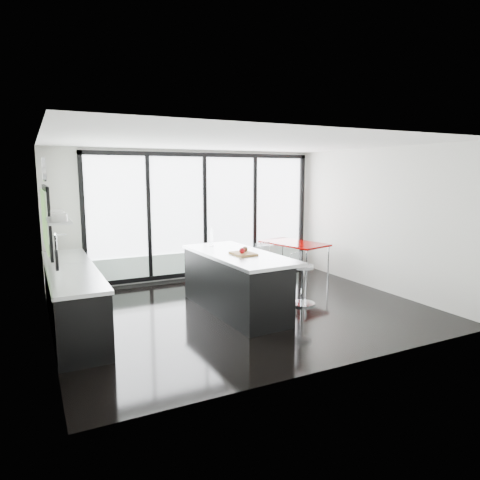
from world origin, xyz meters
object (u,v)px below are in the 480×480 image
island (234,282)px  bar_stool_far (268,276)px  red_table (294,260)px  bar_stool_near (303,285)px

island → bar_stool_far: size_ratio=3.20×
bar_stool_far → red_table: bearing=27.1°
island → bar_stool_near: size_ratio=3.48×
bar_stool_near → red_table: bearing=38.2°
bar_stool_near → red_table: red_table is taller
island → bar_stool_near: bearing=-9.9°
red_table → island: bearing=-144.7°
island → bar_stool_near: 1.26m
red_table → bar_stool_far: bearing=-140.5°
bar_stool_far → red_table: (1.27, 1.05, 0.00)m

